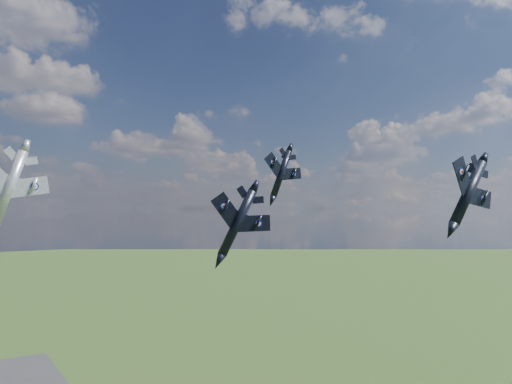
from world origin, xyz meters
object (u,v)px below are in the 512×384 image
jet_right_navy (468,193)px  jet_high_navy (281,174)px  jet_lead_navy (237,223)px  jet_left_silver (9,188)px

jet_right_navy → jet_high_navy: 31.96m
jet_lead_navy → jet_right_navy: jet_right_navy is taller
jet_lead_navy → jet_right_navy: bearing=6.5°
jet_right_navy → jet_lead_navy: bearing=166.6°
jet_high_navy → jet_right_navy: bearing=-59.9°
jet_lead_navy → jet_high_navy: size_ratio=0.99×
jet_high_navy → jet_lead_navy: bearing=-134.2°
jet_right_navy → jet_high_navy: (-14.64, 28.12, 4.04)m
jet_high_navy → jet_left_silver: 44.84m
jet_right_navy → jet_left_silver: 66.82m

